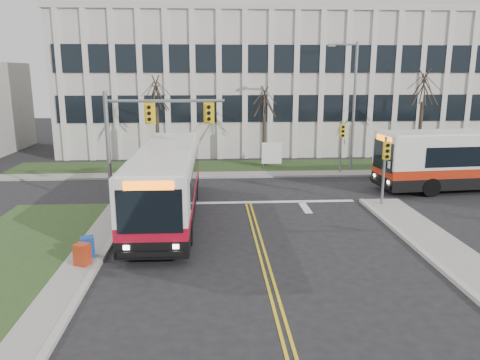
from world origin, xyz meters
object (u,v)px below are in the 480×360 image
object	(u,v)px
newspaper_box_blue	(88,249)
newspaper_box_red	(82,256)
directory_sign	(272,153)
bus_main	(167,184)
streetlight	(352,100)

from	to	relation	value
newspaper_box_blue	newspaper_box_red	size ratio (longest dim) A/B	1.00
directory_sign	bus_main	xyz separation A→B (m)	(-6.73, -11.68, 0.53)
newspaper_box_blue	streetlight	bearing A→B (deg)	28.80
bus_main	newspaper_box_red	distance (m)	6.88
directory_sign	newspaper_box_blue	distance (m)	19.56
directory_sign	newspaper_box_red	size ratio (longest dim) A/B	2.11
newspaper_box_red	newspaper_box_blue	bearing A→B (deg)	111.07
streetlight	newspaper_box_red	world-z (taller)	streetlight
streetlight	directory_sign	xyz separation A→B (m)	(-5.53, 1.30, -4.02)
directory_sign	bus_main	distance (m)	13.49
bus_main	newspaper_box_red	bearing A→B (deg)	-112.14
newspaper_box_red	bus_main	bearing A→B (deg)	88.80
streetlight	newspaper_box_blue	distance (m)	22.24
streetlight	newspaper_box_blue	size ratio (longest dim) A/B	9.68
streetlight	newspaper_box_red	bearing A→B (deg)	-131.70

